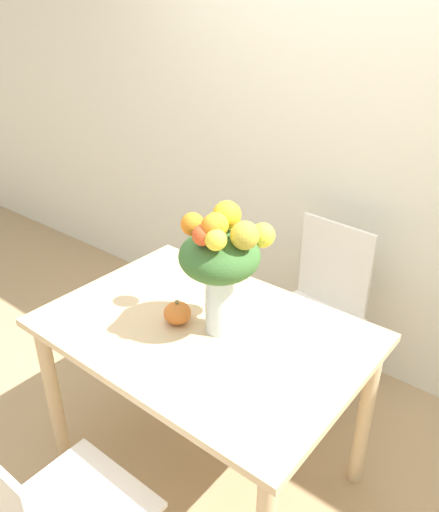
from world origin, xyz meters
The scene contains 6 objects.
ground_plane centered at (0.00, 0.00, 0.00)m, with size 12.00×12.00×0.00m, color tan.
wall_back centered at (0.00, 1.14, 1.35)m, with size 8.00×0.06×2.70m.
dining_table centered at (0.00, 0.00, 0.65)m, with size 1.21×0.85×0.77m.
flower_vase centered at (0.06, 0.03, 1.07)m, with size 0.36×0.34×0.50m.
pumpkin centered at (-0.10, -0.04, 0.81)m, with size 0.11×0.11×0.10m.
dining_chair_near_window centered at (0.08, 0.77, 0.48)m, with size 0.46×0.46×0.91m.
Camera 1 is at (1.03, -1.18, 1.88)m, focal length 35.00 mm.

